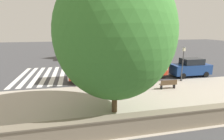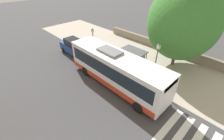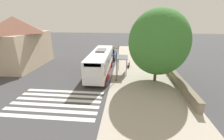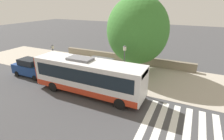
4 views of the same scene
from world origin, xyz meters
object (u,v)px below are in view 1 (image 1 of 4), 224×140
(street_lamp_near, at_px, (183,61))
(street_lamp_far, at_px, (97,60))
(bus_shelter, at_px, (132,67))
(bench, at_px, (168,84))
(bus, at_px, (118,63))
(shade_tree, at_px, (115,34))
(parked_car_behind_bus, at_px, (190,68))
(pedestrian, at_px, (83,76))

(street_lamp_near, xyz_separation_m, street_lamp_far, (-0.21, 9.02, 0.44))
(bus_shelter, distance_m, street_lamp_near, 6.01)
(bus_shelter, xyz_separation_m, street_lamp_near, (1.06, -5.91, 0.16))
(bus_shelter, relative_size, street_lamp_far, 0.62)
(bench, bearing_deg, bus, 40.86)
(bus, bearing_deg, street_lamp_far, 133.72)
(street_lamp_near, distance_m, shade_tree, 10.54)
(bus, relative_size, parked_car_behind_bus, 2.38)
(bench, bearing_deg, shade_tree, 119.78)
(bench, height_order, street_lamp_far, street_lamp_far)
(pedestrian, relative_size, shade_tree, 0.17)
(bench, distance_m, street_lamp_far, 6.94)
(bench, relative_size, street_lamp_near, 0.44)
(shade_tree, bearing_deg, bus_shelter, -31.90)
(bus_shelter, xyz_separation_m, parked_car_behind_bus, (2.70, -8.12, -1.05))
(bus, height_order, parked_car_behind_bus, bus)
(bus, bearing_deg, parked_car_behind_bus, -94.49)
(bus, height_order, street_lamp_near, street_lamp_near)
(street_lamp_far, bearing_deg, bench, -105.47)
(bus, xyz_separation_m, parked_car_behind_bus, (-0.67, -8.59, -0.81))
(street_lamp_near, relative_size, shade_tree, 0.40)
(parked_car_behind_bus, bearing_deg, shade_tree, 122.96)
(bench, xyz_separation_m, parked_car_behind_bus, (3.61, -4.88, 0.54))
(bus_shelter, relative_size, pedestrian, 1.72)
(street_lamp_far, xyz_separation_m, parked_car_behind_bus, (1.86, -11.23, -1.65))
(street_lamp_far, bearing_deg, bus, -46.28)
(bench, distance_m, shade_tree, 8.28)
(pedestrian, xyz_separation_m, street_lamp_near, (-0.68, -10.31, 1.29))
(bus_shelter, distance_m, shade_tree, 5.94)
(street_lamp_far, bearing_deg, pedestrian, 55.34)
(pedestrian, bearing_deg, bus_shelter, -111.58)
(shade_tree, bearing_deg, pedestrian, 15.98)
(pedestrian, bearing_deg, street_lamp_near, -93.77)
(bus, xyz_separation_m, bus_shelter, (-3.38, -0.47, 0.24))
(bus, relative_size, bench, 6.66)
(bench, relative_size, street_lamp_far, 0.36)
(pedestrian, bearing_deg, bus, -67.44)
(bench, xyz_separation_m, street_lamp_near, (1.97, -2.67, 1.75))
(bus, xyz_separation_m, pedestrian, (-1.64, 3.94, -0.89))
(pedestrian, height_order, street_lamp_near, street_lamp_near)
(bus_shelter, relative_size, parked_car_behind_bus, 0.61)
(bus_shelter, bearing_deg, parked_car_behind_bus, -71.59)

